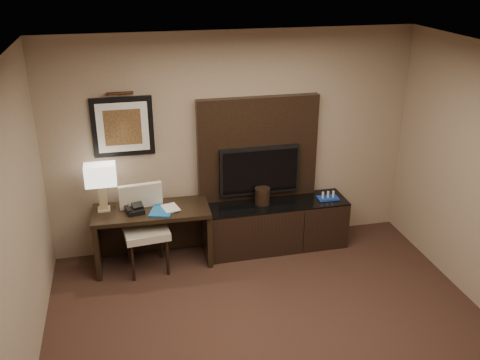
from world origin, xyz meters
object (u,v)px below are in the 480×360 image
object	(u,v)px
minibar_tray	(328,195)
desk_phone	(135,209)
tv	(260,170)
desk	(153,237)
credenza	(275,225)
ice_bucket	(262,196)
desk_chair	(146,230)
table_lamp	(102,188)

from	to	relation	value
minibar_tray	desk_phone	bearing A→B (deg)	-178.20
tv	minibar_tray	xyz separation A→B (m)	(0.85, -0.17, -0.35)
desk	credenza	bearing A→B (deg)	3.64
desk	ice_bucket	distance (m)	1.42
tv	desk_chair	size ratio (longest dim) A/B	0.96
ice_bucket	tv	bearing A→B (deg)	93.38
desk	desk_phone	distance (m)	0.45
table_lamp	minibar_tray	distance (m)	2.77
desk_phone	table_lamp	bearing A→B (deg)	142.08
desk_chair	desk	bearing A→B (deg)	49.19
table_lamp	minibar_tray	world-z (taller)	table_lamp
desk_chair	minibar_tray	size ratio (longest dim) A/B	3.98
desk_chair	tv	bearing A→B (deg)	6.40
credenza	minibar_tray	size ratio (longest dim) A/B	6.88
ice_bucket	minibar_tray	bearing A→B (deg)	-3.44
tv	desk_phone	bearing A→B (deg)	-170.82
desk_chair	desk_phone	bearing A→B (deg)	142.61
desk	minibar_tray	distance (m)	2.24
table_lamp	minibar_tray	size ratio (longest dim) A/B	2.08
tv	table_lamp	size ratio (longest dim) A/B	1.83
desk_phone	desk_chair	bearing A→B (deg)	-44.93
desk	minibar_tray	xyz separation A→B (m)	(2.22, 0.02, 0.31)
credenza	ice_bucket	bearing A→B (deg)	173.84
credenza	desk_phone	bearing A→B (deg)	-176.80
credenza	table_lamp	bearing A→B (deg)	178.11
desk	tv	size ratio (longest dim) A/B	1.36
table_lamp	desk	bearing A→B (deg)	-11.32
credenza	desk_chair	size ratio (longest dim) A/B	1.73
desk_chair	minibar_tray	distance (m)	2.31
desk	credenza	xyz separation A→B (m)	(1.54, 0.06, -0.05)
tv	ice_bucket	xyz separation A→B (m)	(0.01, -0.12, -0.29)
desk_phone	ice_bucket	distance (m)	1.56
tv	credenza	bearing A→B (deg)	-38.66
desk	table_lamp	xyz separation A→B (m)	(-0.53, 0.11, 0.64)
desk_chair	ice_bucket	world-z (taller)	desk_chair
desk	desk_chair	world-z (taller)	desk_chair
credenza	table_lamp	xyz separation A→B (m)	(-2.07, 0.05, 0.69)
tv	desk	bearing A→B (deg)	-171.85
tv	desk_chair	xyz separation A→B (m)	(-1.44, -0.31, -0.50)
credenza	desk_phone	xyz separation A→B (m)	(-1.72, -0.11, 0.46)
desk	table_lamp	distance (m)	0.84
desk	table_lamp	world-z (taller)	table_lamp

